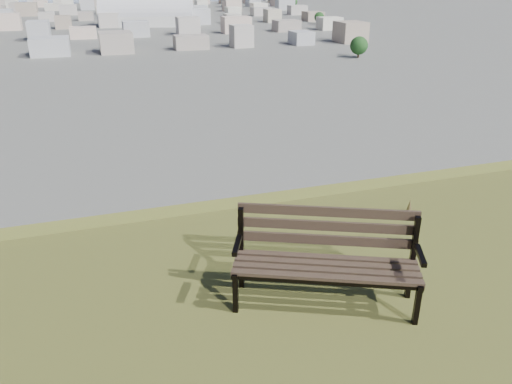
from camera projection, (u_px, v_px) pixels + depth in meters
name	position (u px, v px, depth m)	size (l,w,h in m)	color
park_bench	(326.00, 254.00, 4.50)	(1.71, 1.16, 0.86)	#403425
arena	(148.00, 16.00, 282.65)	(54.98, 33.21, 21.66)	silver
city_blocks	(85.00, 10.00, 354.61)	(395.00, 361.00, 7.00)	beige
city_trees	(37.00, 17.00, 280.95)	(406.52, 387.20, 9.98)	#34271A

